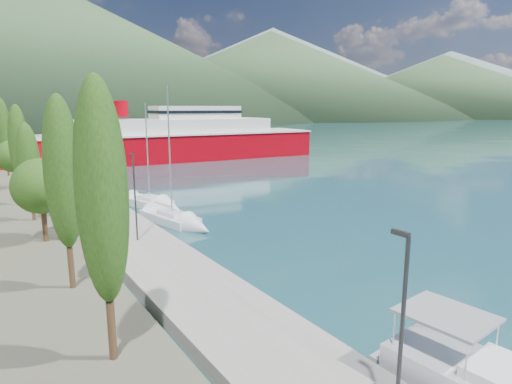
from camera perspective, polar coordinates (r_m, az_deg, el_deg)
ground at (r=134.71m, az=-25.79°, el=5.90°), size 1400.00×1400.00×0.00m
quay at (r=41.27m, az=-20.03°, el=-2.85°), size 5.00×88.00×0.80m
hills_far at (r=654.45m, az=-20.22°, el=16.50°), size 1480.00×900.00×180.00m
hills_near at (r=404.60m, az=-17.27°, el=16.33°), size 1010.00×520.00×115.00m
tree_row at (r=44.79m, az=-28.80°, el=4.54°), size 3.85×65.28×10.58m
lamp_posts at (r=30.20m, az=-15.62°, el=-0.40°), size 0.15×43.64×6.06m
sailboat_near at (r=36.89m, az=-9.61°, el=-4.09°), size 4.02×9.10×12.69m
sailboat_mid at (r=43.79m, az=-12.73°, el=-1.76°), size 4.80×8.11×11.37m
ferry at (r=83.66m, az=-11.74°, el=6.63°), size 59.61×16.82×11.69m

